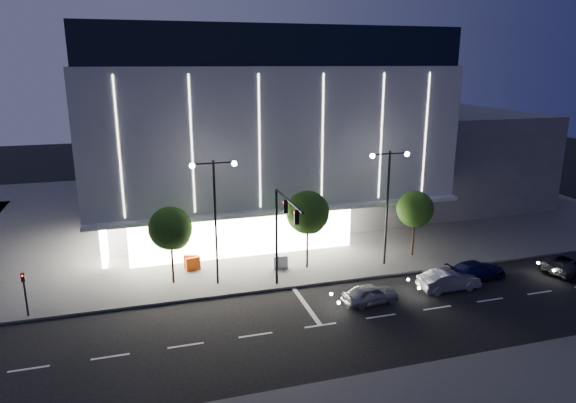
{
  "coord_description": "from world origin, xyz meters",
  "views": [
    {
      "loc": [
        -7.76,
        -27.59,
        15.26
      ],
      "look_at": [
        2.98,
        8.68,
        5.0
      ],
      "focal_mm": 32.0,
      "sensor_mm": 36.0,
      "label": 1
    }
  ],
  "objects_px": {
    "car_second": "(449,280)",
    "barrier_d": "(281,262)",
    "car_lead": "(370,294)",
    "barrier_a": "(191,261)",
    "street_lamp_east": "(388,191)",
    "tree_mid": "(308,215)",
    "tree_left": "(171,231)",
    "traffic_mast": "(282,224)",
    "car_third": "(476,270)",
    "tree_right": "(415,211)",
    "barrier_c": "(193,264)",
    "street_lamp_west": "(215,204)",
    "ped_signal_far": "(25,290)"
  },
  "relations": [
    {
      "from": "ped_signal_far",
      "to": "tree_mid",
      "type": "distance_m",
      "value": 19.35
    },
    {
      "from": "car_second",
      "to": "barrier_d",
      "type": "xyz_separation_m",
      "value": [
        -10.25,
        6.6,
        -0.07
      ]
    },
    {
      "from": "car_second",
      "to": "car_third",
      "type": "height_order",
      "value": "car_second"
    },
    {
      "from": "barrier_a",
      "to": "barrier_c",
      "type": "height_order",
      "value": "same"
    },
    {
      "from": "tree_mid",
      "to": "car_second",
      "type": "height_order",
      "value": "tree_mid"
    },
    {
      "from": "tree_right",
      "to": "barrier_d",
      "type": "height_order",
      "value": "tree_right"
    },
    {
      "from": "street_lamp_east",
      "to": "barrier_a",
      "type": "xyz_separation_m",
      "value": [
        -14.48,
        3.48,
        -5.31
      ]
    },
    {
      "from": "street_lamp_east",
      "to": "tree_mid",
      "type": "distance_m",
      "value": 6.27
    },
    {
      "from": "street_lamp_east",
      "to": "street_lamp_west",
      "type": "bearing_deg",
      "value": 180.0
    },
    {
      "from": "tree_mid",
      "to": "barrier_d",
      "type": "relative_size",
      "value": 5.59
    },
    {
      "from": "barrier_d",
      "to": "tree_right",
      "type": "bearing_deg",
      "value": 4.01
    },
    {
      "from": "tree_left",
      "to": "tree_mid",
      "type": "relative_size",
      "value": 0.93
    },
    {
      "from": "street_lamp_west",
      "to": "tree_mid",
      "type": "height_order",
      "value": "street_lamp_west"
    },
    {
      "from": "ped_signal_far",
      "to": "barrier_a",
      "type": "distance_m",
      "value": 11.71
    },
    {
      "from": "car_second",
      "to": "barrier_a",
      "type": "bearing_deg",
      "value": 61.45
    },
    {
      "from": "tree_right",
      "to": "barrier_c",
      "type": "relative_size",
      "value": 5.01
    },
    {
      "from": "barrier_d",
      "to": "car_second",
      "type": "bearing_deg",
      "value": -27.08
    },
    {
      "from": "car_lead",
      "to": "barrier_a",
      "type": "distance_m",
      "value": 14.01
    },
    {
      "from": "street_lamp_east",
      "to": "car_lead",
      "type": "distance_m",
      "value": 8.68
    },
    {
      "from": "tree_left",
      "to": "tree_mid",
      "type": "height_order",
      "value": "tree_mid"
    },
    {
      "from": "tree_mid",
      "to": "barrier_c",
      "type": "relative_size",
      "value": 5.59
    },
    {
      "from": "street_lamp_west",
      "to": "car_second",
      "type": "relative_size",
      "value": 2.07
    },
    {
      "from": "ped_signal_far",
      "to": "car_second",
      "type": "distance_m",
      "value": 27.53
    },
    {
      "from": "traffic_mast",
      "to": "tree_left",
      "type": "height_order",
      "value": "traffic_mast"
    },
    {
      "from": "tree_left",
      "to": "car_third",
      "type": "height_order",
      "value": "tree_left"
    },
    {
      "from": "tree_left",
      "to": "car_lead",
      "type": "height_order",
      "value": "tree_left"
    },
    {
      "from": "tree_right",
      "to": "barrier_c",
      "type": "distance_m",
      "value": 17.82
    },
    {
      "from": "traffic_mast",
      "to": "street_lamp_east",
      "type": "distance_m",
      "value": 9.43
    },
    {
      "from": "tree_right",
      "to": "barrier_d",
      "type": "bearing_deg",
      "value": 178.3
    },
    {
      "from": "car_lead",
      "to": "barrier_a",
      "type": "relative_size",
      "value": 3.47
    },
    {
      "from": "car_lead",
      "to": "barrier_c",
      "type": "distance_m",
      "value": 13.57
    },
    {
      "from": "car_second",
      "to": "ped_signal_far",
      "type": "bearing_deg",
      "value": 81.18
    },
    {
      "from": "car_lead",
      "to": "barrier_a",
      "type": "height_order",
      "value": "car_lead"
    },
    {
      "from": "traffic_mast",
      "to": "street_lamp_east",
      "type": "relative_size",
      "value": 0.79
    },
    {
      "from": "tree_left",
      "to": "barrier_d",
      "type": "xyz_separation_m",
      "value": [
        7.97,
        0.33,
        -3.38
      ]
    },
    {
      "from": "barrier_a",
      "to": "street_lamp_east",
      "type": "bearing_deg",
      "value": 2.81
    },
    {
      "from": "tree_right",
      "to": "traffic_mast",
      "type": "bearing_deg",
      "value": -162.98
    },
    {
      "from": "street_lamp_east",
      "to": "car_third",
      "type": "xyz_separation_m",
      "value": [
        5.21,
        -4.28,
        -5.28
      ]
    },
    {
      "from": "car_lead",
      "to": "tree_left",
      "type": "bearing_deg",
      "value": 55.26
    },
    {
      "from": "ped_signal_far",
      "to": "tree_left",
      "type": "distance_m",
      "value": 9.61
    },
    {
      "from": "car_third",
      "to": "car_lead",
      "type": "bearing_deg",
      "value": 90.89
    },
    {
      "from": "street_lamp_east",
      "to": "barrier_c",
      "type": "distance_m",
      "value": 15.62
    },
    {
      "from": "car_second",
      "to": "street_lamp_east",
      "type": "bearing_deg",
      "value": 22.21
    },
    {
      "from": "tree_left",
      "to": "car_lead",
      "type": "relative_size",
      "value": 1.5
    },
    {
      "from": "ped_signal_far",
      "to": "barrier_d",
      "type": "relative_size",
      "value": 2.73
    },
    {
      "from": "street_lamp_west",
      "to": "ped_signal_far",
      "type": "distance_m",
      "value": 12.76
    },
    {
      "from": "street_lamp_west",
      "to": "car_lead",
      "type": "relative_size",
      "value": 2.36
    },
    {
      "from": "ped_signal_far",
      "to": "car_second",
      "type": "xyz_separation_m",
      "value": [
        27.25,
        -3.75,
        -1.17
      ]
    },
    {
      "from": "car_second",
      "to": "barrier_d",
      "type": "relative_size",
      "value": 3.96
    },
    {
      "from": "traffic_mast",
      "to": "barrier_a",
      "type": "xyz_separation_m",
      "value": [
        -5.48,
        6.14,
        -4.38
      ]
    }
  ]
}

